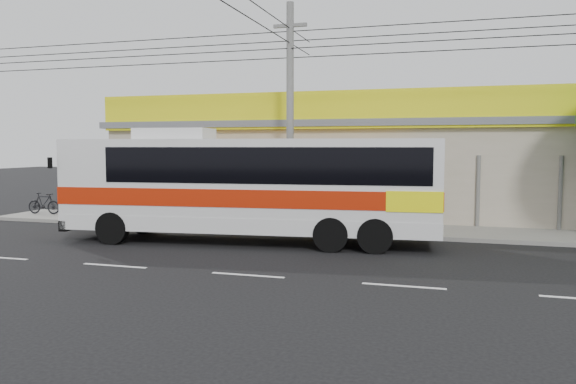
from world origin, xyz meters
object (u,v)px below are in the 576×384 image
Objects in this scene: coach_bus at (254,182)px; motorbike_dark at (44,203)px; utility_pole at (290,43)px; motorbike_red at (81,210)px.

coach_bus reaches higher than motorbike_dark.
coach_bus is 0.39× the size of utility_pole.
utility_pole is (12.31, -0.54, 6.71)m from motorbike_dark.
coach_bus is at bearing -109.76° from motorbike_dark.
motorbike_red is at bearing 158.68° from coach_bus.
motorbike_dark is at bearing 156.86° from coach_bus.
motorbike_red is 0.05× the size of utility_pole.
utility_pole is at bearing -94.97° from motorbike_dark.
coach_bus is 9.44m from motorbike_red.
coach_bus is 12.61m from motorbike_dark.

